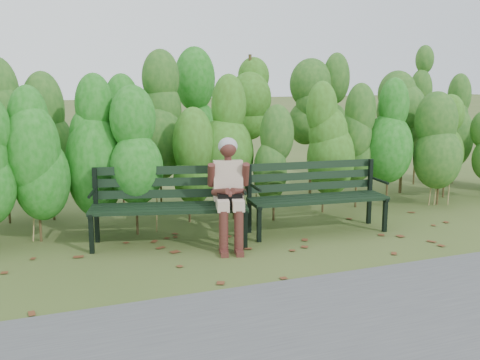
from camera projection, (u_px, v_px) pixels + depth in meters
name	position (u px, v px, depth m)	size (l,w,h in m)	color
ground	(252.00, 252.00, 6.18)	(80.00, 80.00, 0.00)	#415622
footpath	(365.00, 338.00, 4.17)	(60.00, 2.50, 0.01)	#474749
hedge_band	(200.00, 124.00, 7.65)	(11.04, 1.67, 2.42)	#47381E
leaf_litter	(273.00, 248.00, 6.32)	(5.49, 1.93, 0.01)	brown
bench_left	(169.00, 199.00, 6.43)	(1.85, 1.02, 0.88)	black
bench_right	(315.00, 191.00, 6.97)	(1.76, 0.73, 0.86)	black
seated_woman	(229.00, 186.00, 6.30)	(0.50, 0.74, 1.23)	#CBAF9C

